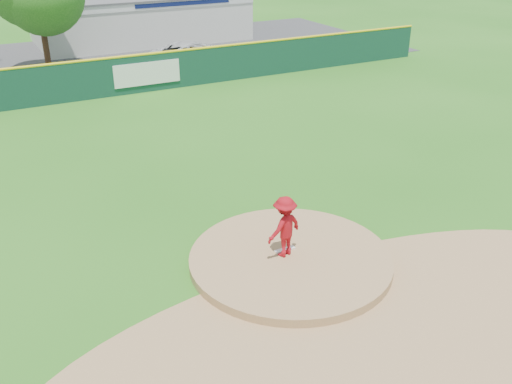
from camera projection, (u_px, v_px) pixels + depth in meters
ground at (290, 263)px, 15.54m from camera, size 120.00×120.00×0.00m
pitchers_mound at (290, 263)px, 15.54m from camera, size 5.50×5.50×0.50m
pitching_rubber at (285, 250)px, 15.66m from camera, size 0.60×0.15×0.04m
infield_dirt_arc at (357, 326)px, 13.15m from camera, size 15.40×15.40×0.01m
parking_lot at (76, 61)px, 36.99m from camera, size 44.00×16.00×0.02m
pitcher at (285, 227)px, 15.10m from camera, size 1.25×0.92×1.72m
van at (192, 53)px, 35.51m from camera, size 6.06×4.15×1.54m
pool_building_grp at (140, 17)px, 42.76m from camera, size 15.20×8.20×3.31m
fence_banners at (57, 85)px, 28.19m from camera, size 12.90×0.04×1.20m
outfield_fence at (111, 76)px, 29.37m from camera, size 40.00×0.14×2.07m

